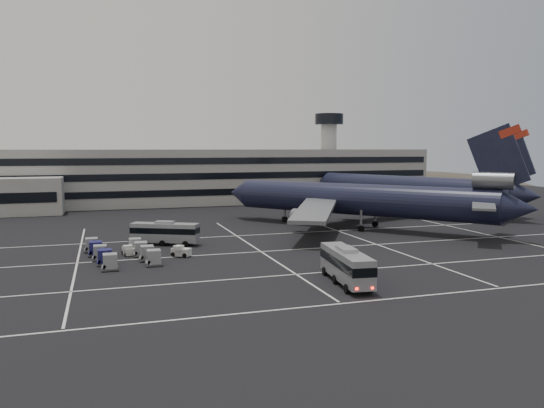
{
  "coord_description": "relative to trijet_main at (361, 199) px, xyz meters",
  "views": [
    {
      "loc": [
        -26.62,
        -65.37,
        14.26
      ],
      "look_at": [
        0.25,
        18.53,
        5.0
      ],
      "focal_mm": 35.0,
      "sensor_mm": 36.0,
      "label": 1
    }
  ],
  "objects": [
    {
      "name": "terminal",
      "position": [
        -19.95,
        52.16,
        1.68
      ],
      "size": [
        125.0,
        26.0,
        24.0
      ],
      "color": "gray",
      "rests_on": "ground"
    },
    {
      "name": "bus_near",
      "position": [
        -19.36,
        -34.36,
        -3.14
      ],
      "size": [
        3.81,
        11.17,
        3.86
      ],
      "rotation": [
        0.0,
        0.0,
        -0.12
      ],
      "color": "gray",
      "rests_on": "ground"
    },
    {
      "name": "lane_markings",
      "position": [
        -16.05,
        -18.26,
        -5.24
      ],
      "size": [
        90.0,
        55.62,
        0.01
      ],
      "color": "silver",
      "rests_on": "ground"
    },
    {
      "name": "tug_b",
      "position": [
        -33.93,
        -14.98,
        -4.56
      ],
      "size": [
        2.78,
        2.66,
        1.55
      ],
      "rotation": [
        0.0,
        0.0,
        0.88
      ],
      "color": "silver",
      "rests_on": "ground"
    },
    {
      "name": "trijet_far",
      "position": [
        23.09,
        19.85,
        0.18
      ],
      "size": [
        31.25,
        54.5,
        18.08
      ],
      "rotation": [
        0.0,
        0.0,
        0.43
      ],
      "color": "black",
      "rests_on": "ground"
    },
    {
      "name": "hills",
      "position": [
        0.99,
        151.01,
        -17.32
      ],
      "size": [
        352.0,
        180.0,
        44.0
      ],
      "color": "#38332B",
      "rests_on": "ground"
    },
    {
      "name": "trijet_main",
      "position": [
        0.0,
        0.0,
        0.0
      ],
      "size": [
        41.48,
        47.79,
        18.08
      ],
      "rotation": [
        0.0,
        0.0,
        0.69
      ],
      "color": "black",
      "rests_on": "ground"
    },
    {
      "name": "ground",
      "position": [
        -17.0,
        -18.99,
        -5.25
      ],
      "size": [
        260.0,
        260.0,
        0.0
      ],
      "primitive_type": "plane",
      "color": "black",
      "rests_on": "ground"
    },
    {
      "name": "tug_a",
      "position": [
        -40.62,
        -12.06,
        -4.61
      ],
      "size": [
        1.77,
        2.47,
        1.45
      ],
      "rotation": [
        0.0,
        0.0,
        0.19
      ],
      "color": "silver",
      "rests_on": "ground"
    },
    {
      "name": "uld_cluster",
      "position": [
        -41.82,
        -14.35,
        -4.31
      ],
      "size": [
        9.76,
        14.95,
        1.93
      ],
      "rotation": [
        0.0,
        0.0,
        0.18
      ],
      "color": "#2D2D30",
      "rests_on": "ground"
    },
    {
      "name": "bus_far",
      "position": [
        -35.08,
        -5.6,
        -3.31
      ],
      "size": [
        10.03,
        6.63,
        3.55
      ],
      "rotation": [
        0.0,
        0.0,
        1.1
      ],
      "color": "gray",
      "rests_on": "ground"
    }
  ]
}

